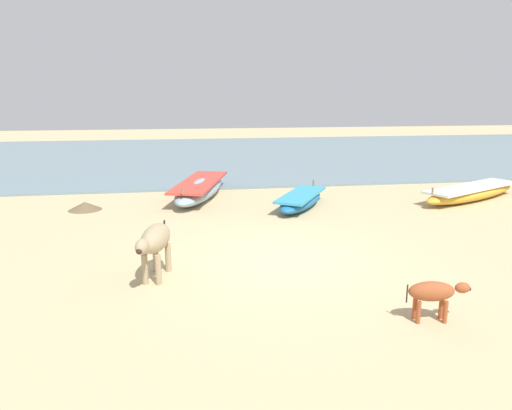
# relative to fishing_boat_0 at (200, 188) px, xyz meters

# --- Properties ---
(ground) EXTENTS (80.00, 80.00, 0.00)m
(ground) POSITION_rel_fishing_boat_0_xyz_m (1.54, -6.64, -0.32)
(ground) COLOR tan
(sea_water) EXTENTS (60.00, 20.00, 0.08)m
(sea_water) POSITION_rel_fishing_boat_0_xyz_m (1.54, 11.18, -0.28)
(sea_water) COLOR slate
(sea_water) RESTS_ON ground
(fishing_boat_0) EXTENTS (2.45, 4.97, 0.78)m
(fishing_boat_0) POSITION_rel_fishing_boat_0_xyz_m (0.00, 0.00, 0.00)
(fishing_boat_0) COLOR #8CA5B7
(fishing_boat_0) RESTS_ON ground
(fishing_boat_3) EXTENTS (4.73, 2.99, 0.68)m
(fishing_boat_3) POSITION_rel_fishing_boat_0_xyz_m (9.02, -1.86, -0.06)
(fishing_boat_3) COLOR gold
(fishing_boat_3) RESTS_ON ground
(fishing_boat_4) EXTENTS (2.43, 3.22, 0.64)m
(fishing_boat_4) POSITION_rel_fishing_boat_0_xyz_m (3.08, -2.00, -0.07)
(fishing_boat_4) COLOR #1E669E
(fishing_boat_4) RESTS_ON ground
(cow_adult_dun) EXTENTS (0.74, 1.61, 1.06)m
(cow_adult_dun) POSITION_rel_fishing_boat_0_xyz_m (-1.16, -7.28, 0.44)
(cow_adult_dun) COLOR tan
(cow_adult_dun) RESTS_ON ground
(calf_near_rust) EXTENTS (1.01, 0.38, 0.66)m
(calf_near_rust) POSITION_rel_fishing_boat_0_xyz_m (3.21, -9.75, 0.16)
(calf_near_rust) COLOR #9E4C28
(calf_near_rust) RESTS_ON ground
(debris_pile_0) EXTENTS (1.21, 1.21, 0.25)m
(debris_pile_0) POSITION_rel_fishing_boat_0_xyz_m (-3.59, -1.26, -0.19)
(debris_pile_0) COLOR brown
(debris_pile_0) RESTS_ON ground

